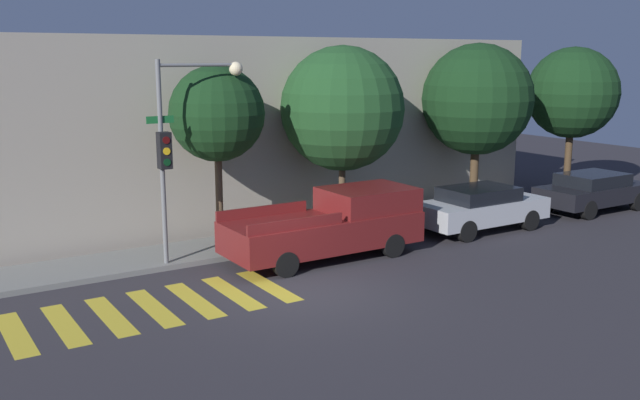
# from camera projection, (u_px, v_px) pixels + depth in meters

# --- Properties ---
(ground_plane) EXTENTS (60.00, 60.00, 0.00)m
(ground_plane) POSITION_uv_depth(u_px,v_px,m) (303.00, 292.00, 16.38)
(ground_plane) COLOR #2D2B30
(sidewalk) EXTENTS (26.00, 2.10, 0.14)m
(sidewalk) POSITION_uv_depth(u_px,v_px,m) (225.00, 247.00, 19.89)
(sidewalk) COLOR slate
(sidewalk) RESTS_ON ground
(building_row) EXTENTS (26.00, 6.00, 5.89)m
(building_row) POSITION_uv_depth(u_px,v_px,m) (165.00, 131.00, 23.01)
(building_row) COLOR #A89E8E
(building_row) RESTS_ON ground
(crosswalk) EXTENTS (6.03, 2.60, 0.00)m
(crosswalk) POSITION_uv_depth(u_px,v_px,m) (154.00, 308.00, 15.34)
(crosswalk) COLOR gold
(crosswalk) RESTS_ON ground
(traffic_light_pole) EXTENTS (2.61, 0.56, 5.25)m
(traffic_light_pole) POSITION_uv_depth(u_px,v_px,m) (181.00, 132.00, 17.71)
(traffic_light_pole) COLOR slate
(traffic_light_pole) RESTS_ON ground
(pickup_truck) EXTENTS (5.33, 2.05, 1.78)m
(pickup_truck) POSITION_uv_depth(u_px,v_px,m) (333.00, 224.00, 19.09)
(pickup_truck) COLOR maroon
(pickup_truck) RESTS_ON ground
(sedan_near_corner) EXTENTS (4.27, 1.83, 1.38)m
(sedan_near_corner) POSITION_uv_depth(u_px,v_px,m) (480.00, 207.00, 21.95)
(sedan_near_corner) COLOR #B7BABF
(sedan_near_corner) RESTS_ON ground
(sedan_middle) EXTENTS (4.26, 1.88, 1.33)m
(sedan_middle) POSITION_uv_depth(u_px,v_px,m) (593.00, 191.00, 24.77)
(sedan_middle) COLOR black
(sedan_middle) RESTS_ON ground
(tree_near_corner) EXTENTS (2.61, 2.61, 5.10)m
(tree_near_corner) POSITION_uv_depth(u_px,v_px,m) (217.00, 114.00, 19.26)
(tree_near_corner) COLOR brown
(tree_near_corner) RESTS_ON ground
(tree_midblock) EXTENTS (3.75, 3.75, 5.64)m
(tree_midblock) POSITION_uv_depth(u_px,v_px,m) (343.00, 109.00, 21.40)
(tree_midblock) COLOR brown
(tree_midblock) RESTS_ON ground
(tree_far_end) EXTENTS (3.79, 3.79, 5.76)m
(tree_far_end) POSITION_uv_depth(u_px,v_px,m) (477.00, 100.00, 24.27)
(tree_far_end) COLOR #4C3823
(tree_far_end) RESTS_ON ground
(tree_behind_truck) EXTENTS (3.42, 3.42, 5.66)m
(tree_behind_truck) POSITION_uv_depth(u_px,v_px,m) (573.00, 93.00, 26.81)
(tree_behind_truck) COLOR #4C3823
(tree_behind_truck) RESTS_ON ground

